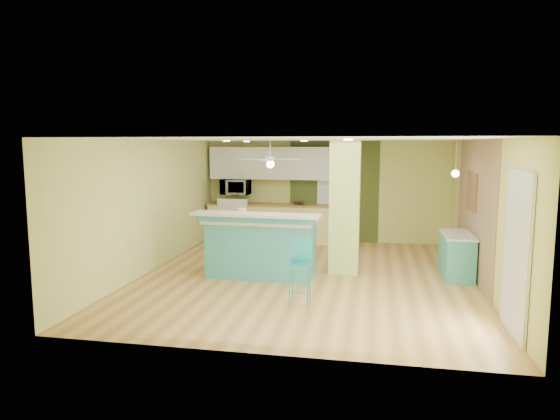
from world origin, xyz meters
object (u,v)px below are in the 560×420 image
(canister, at_px, (241,213))
(fruit_bowl, at_px, (299,203))
(side_counter, at_px, (456,255))
(peninsula, at_px, (261,245))
(bar_stool, at_px, (301,261))

(canister, bearing_deg, fruit_bowl, 79.61)
(side_counter, bearing_deg, peninsula, -170.52)
(bar_stool, relative_size, fruit_bowl, 3.61)
(peninsula, relative_size, side_counter, 1.85)
(bar_stool, xyz_separation_m, side_counter, (2.58, 2.10, -0.26))
(peninsula, xyz_separation_m, fruit_bowl, (0.19, 3.27, 0.41))
(peninsula, height_order, fruit_bowl, peninsula)
(peninsula, xyz_separation_m, canister, (-0.40, 0.06, 0.58))
(fruit_bowl, bearing_deg, side_counter, -38.76)
(fruit_bowl, bearing_deg, bar_stool, -80.96)
(peninsula, relative_size, fruit_bowl, 8.41)
(peninsula, distance_m, side_counter, 3.59)
(peninsula, distance_m, canister, 0.71)
(fruit_bowl, bearing_deg, peninsula, -93.39)
(bar_stool, distance_m, canister, 2.12)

